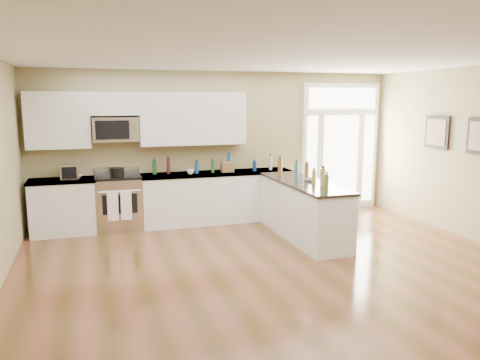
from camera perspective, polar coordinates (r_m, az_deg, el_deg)
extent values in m
plane|color=#533617|center=(5.66, 8.85, -13.88)|extent=(8.00, 8.00, 0.00)
plane|color=tan|center=(8.98, -2.36, 4.20)|extent=(7.00, 0.00, 7.00)
plane|color=white|center=(5.22, 9.67, 15.58)|extent=(8.00, 8.00, 0.00)
cube|color=white|center=(8.52, -20.71, -3.18)|extent=(1.06, 0.62, 0.90)
cube|color=black|center=(8.62, -20.55, -5.78)|extent=(1.02, 0.52, 0.10)
cube|color=black|center=(8.44, -20.90, -0.07)|extent=(1.10, 0.66, 0.04)
cube|color=white|center=(8.79, -2.75, -2.19)|extent=(2.81, 0.62, 0.90)
cube|color=black|center=(8.88, -2.73, -4.72)|extent=(2.77, 0.52, 0.10)
cube|color=black|center=(8.71, -2.78, 0.84)|extent=(2.85, 0.66, 0.04)
cube|color=white|center=(7.82, 7.71, -3.75)|extent=(0.65, 2.28, 0.90)
cube|color=black|center=(7.92, 7.64, -6.57)|extent=(0.61, 2.18, 0.10)
cube|color=black|center=(7.73, 7.79, -0.36)|extent=(0.69, 2.32, 0.04)
cube|color=white|center=(8.48, -21.32, 6.80)|extent=(1.04, 0.33, 0.95)
cube|color=white|center=(8.65, -5.76, 7.44)|extent=(1.94, 0.33, 0.95)
cube|color=white|center=(8.47, -15.08, 8.98)|extent=(0.82, 0.33, 0.40)
cube|color=silver|center=(8.45, -14.93, 5.99)|extent=(0.78, 0.40, 0.42)
cube|color=black|center=(8.24, -15.28, 5.90)|extent=(0.56, 0.01, 0.32)
cube|color=white|center=(9.94, 12.07, 3.93)|extent=(1.70, 0.08, 2.60)
cube|color=white|center=(9.92, 12.17, 2.47)|extent=(0.78, 0.02, 1.80)
cube|color=white|center=(9.61, 8.74, 2.35)|extent=(0.22, 0.02, 1.80)
cube|color=white|center=(10.26, 15.37, 2.57)|extent=(0.22, 0.02, 1.80)
cube|color=white|center=(9.85, 12.43, 9.70)|extent=(1.50, 0.02, 0.40)
cube|color=black|center=(8.99, 22.90, 5.38)|extent=(0.04, 0.58, 0.58)
cube|color=brown|center=(8.98, 22.78, 5.38)|extent=(0.01, 0.46, 0.46)
cube|color=silver|center=(8.52, -14.53, -2.81)|extent=(0.79, 0.65, 0.92)
cube|color=black|center=(8.43, -14.67, 0.35)|extent=(0.79, 0.60, 0.03)
cube|color=silver|center=(8.71, -14.80, 1.14)|extent=(0.79, 0.04, 0.14)
cube|color=black|center=(8.18, -14.42, -2.87)|extent=(0.58, 0.01, 0.34)
cylinder|color=silver|center=(8.11, -14.47, -1.39)|extent=(0.70, 0.02, 0.02)
cube|color=white|center=(8.15, -15.24, -3.10)|extent=(0.18, 0.02, 0.50)
cube|color=white|center=(8.16, -13.70, -3.02)|extent=(0.18, 0.02, 0.50)
cylinder|color=black|center=(8.31, -14.73, 0.94)|extent=(0.28, 0.28, 0.17)
cube|color=silver|center=(8.38, -20.07, 0.96)|extent=(0.31, 0.25, 0.26)
cube|color=brown|center=(8.71, -1.55, 1.60)|extent=(0.24, 0.18, 0.19)
imported|color=white|center=(8.55, -19.19, 0.44)|extent=(0.20, 0.20, 0.05)
imported|color=white|center=(7.81, 8.43, 0.09)|extent=(0.19, 0.19, 0.06)
imported|color=white|center=(8.45, -6.05, 0.99)|extent=(0.12, 0.12, 0.09)
cylinder|color=#19591E|center=(8.56, -10.38, 1.50)|extent=(0.07, 0.07, 0.24)
cylinder|color=navy|center=(8.57, -5.30, 1.51)|extent=(0.07, 0.07, 0.21)
cylinder|color=brown|center=(8.34, 4.90, 1.61)|extent=(0.08, 0.08, 0.30)
cylinder|color=olive|center=(7.57, 9.00, 0.41)|extent=(0.07, 0.07, 0.22)
cylinder|color=#26727F|center=(8.15, 6.91, 1.22)|extent=(0.07, 0.07, 0.25)
cylinder|color=#591919|center=(8.58, -8.72, 1.72)|extent=(0.06, 0.06, 0.29)
cylinder|color=#B2B2B7|center=(8.99, 3.75, 2.11)|extent=(0.06, 0.06, 0.27)
cylinder|color=navy|center=(8.82, 1.79, 1.69)|extent=(0.07, 0.07, 0.18)
cylinder|color=#3F7226|center=(6.95, 10.51, -0.33)|extent=(0.06, 0.06, 0.25)
cylinder|color=#19591E|center=(8.63, -3.33, 1.63)|extent=(0.06, 0.06, 0.22)
cylinder|color=navy|center=(8.82, -1.32, 2.13)|extent=(0.08, 0.08, 0.32)
cylinder|color=brown|center=(7.84, 8.13, 0.98)|extent=(0.07, 0.07, 0.28)
cylinder|color=olive|center=(7.25, 10.06, 0.26)|extent=(0.08, 0.08, 0.29)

